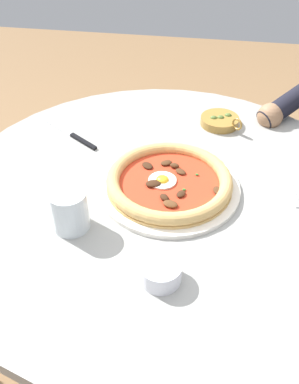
{
  "coord_description": "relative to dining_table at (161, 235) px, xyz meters",
  "views": [
    {
      "loc": [
        0.09,
        -0.73,
        1.35
      ],
      "look_at": [
        -0.03,
        0.0,
        0.73
      ],
      "focal_mm": 39.8,
      "sensor_mm": 36.0,
      "label": 1
    }
  ],
  "objects": [
    {
      "name": "dining_table",
      "position": [
        0.0,
        0.0,
        0.0
      ],
      "size": [
        0.97,
        0.97,
        0.75
      ],
      "color": "#999993",
      "rests_on": "ground"
    },
    {
      "name": "ramekin_capers",
      "position": [
        0.03,
        -0.25,
        0.17
      ],
      "size": [
        0.07,
        0.07,
        0.04
      ],
      "color": "white",
      "rests_on": "dining_table"
    },
    {
      "name": "steak_knife",
      "position": [
        -0.25,
        0.16,
        0.15
      ],
      "size": [
        0.18,
        0.13,
        0.01
      ],
      "color": "silver",
      "rests_on": "dining_table"
    },
    {
      "name": "olive_pan",
      "position": [
        0.12,
        0.29,
        0.16
      ],
      "size": [
        0.11,
        0.11,
        0.05
      ],
      "color": "olive",
      "rests_on": "dining_table"
    },
    {
      "name": "fork_utensil",
      "position": [
        0.28,
        0.07,
        0.15
      ],
      "size": [
        0.03,
        0.17,
        0.0
      ],
      "color": "#BCBCC1",
      "rests_on": "dining_table"
    },
    {
      "name": "water_glass",
      "position": [
        -0.16,
        -0.15,
        0.19
      ],
      "size": [
        0.07,
        0.07,
        0.09
      ],
      "color": "silver",
      "rests_on": "dining_table"
    },
    {
      "name": "ground_plane",
      "position": [
        0.0,
        0.0,
        -0.61
      ],
      "size": [
        6.0,
        6.0,
        0.02
      ],
      "primitive_type": "cube",
      "color": "olive"
    },
    {
      "name": "pizza_on_plate",
      "position": [
        0.02,
        -0.0,
        0.17
      ],
      "size": [
        0.31,
        0.31,
        0.04
      ],
      "color": "white",
      "rests_on": "dining_table"
    }
  ]
}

